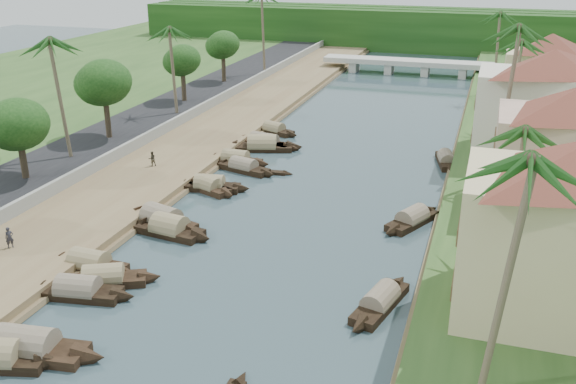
% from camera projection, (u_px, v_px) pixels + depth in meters
% --- Properties ---
extents(ground, '(220.00, 220.00, 0.00)m').
position_uv_depth(ground, '(256.00, 268.00, 43.18)').
color(ground, '#32454B').
rests_on(ground, ground).
extents(left_bank, '(10.00, 180.00, 0.80)m').
position_uv_depth(left_bank, '(178.00, 154.00, 65.34)').
color(left_bank, brown).
rests_on(left_bank, ground).
extents(right_bank, '(16.00, 180.00, 1.20)m').
position_uv_depth(right_bank, '(544.00, 189.00, 55.29)').
color(right_bank, '#28481C').
rests_on(right_bank, ground).
extents(road, '(8.00, 180.00, 1.40)m').
position_uv_depth(road, '(105.00, 143.00, 67.66)').
color(road, black).
rests_on(road, ground).
extents(retaining_wall, '(0.40, 180.00, 1.10)m').
position_uv_depth(retaining_wall, '(141.00, 141.00, 66.19)').
color(retaining_wall, gray).
rests_on(retaining_wall, left_bank).
extents(treeline, '(120.00, 14.00, 8.00)m').
position_uv_depth(treeline, '(428.00, 30.00, 130.46)').
color(treeline, '#11340E').
rests_on(treeline, ground).
extents(bridge, '(28.00, 4.00, 2.40)m').
position_uv_depth(bridge, '(408.00, 64.00, 106.44)').
color(bridge, '#ABABA0').
rests_on(bridge, ground).
extents(building_mid, '(14.11, 14.11, 9.70)m').
position_uv_depth(building_mid, '(572.00, 149.00, 47.68)').
color(building_mid, '#D3AC95').
rests_on(building_mid, right_bank).
extents(building_far, '(15.59, 15.59, 10.20)m').
position_uv_depth(building_far, '(548.00, 103.00, 60.29)').
color(building_far, beige).
rests_on(building_far, right_bank).
extents(building_distant, '(12.62, 12.62, 9.20)m').
position_uv_depth(building_distant, '(547.00, 71.00, 77.94)').
color(building_distant, '#D0C08B').
rests_on(building_distant, right_bank).
extents(sampan_0, '(9.30, 2.97, 2.38)m').
position_uv_depth(sampan_0, '(26.00, 348.00, 33.97)').
color(sampan_0, black).
rests_on(sampan_0, ground).
extents(sampan_2, '(7.32, 4.56, 1.99)m').
position_uv_depth(sampan_2, '(104.00, 279.00, 40.91)').
color(sampan_2, black).
rests_on(sampan_2, ground).
extents(sampan_3, '(7.65, 2.66, 2.05)m').
position_uv_depth(sampan_3, '(78.00, 291.00, 39.52)').
color(sampan_3, black).
rests_on(sampan_3, ground).
extents(sampan_4, '(7.29, 1.98, 2.08)m').
position_uv_depth(sampan_4, '(89.00, 264.00, 42.78)').
color(sampan_4, black).
rests_on(sampan_4, ground).
extents(sampan_5, '(7.51, 2.84, 2.33)m').
position_uv_depth(sampan_5, '(170.00, 229.00, 48.01)').
color(sampan_5, black).
rests_on(sampan_5, ground).
extents(sampan_6, '(8.46, 4.25, 2.44)m').
position_uv_depth(sampan_6, '(162.00, 221.00, 49.51)').
color(sampan_6, black).
rests_on(sampan_6, ground).
extents(sampan_7, '(7.60, 2.64, 2.01)m').
position_uv_depth(sampan_7, '(210.00, 186.00, 56.66)').
color(sampan_7, black).
rests_on(sampan_7, ground).
extents(sampan_8, '(6.21, 3.68, 1.94)m').
position_uv_depth(sampan_8, '(209.00, 187.00, 56.35)').
color(sampan_8, black).
rests_on(sampan_8, ground).
extents(sampan_9, '(7.47, 3.32, 1.91)m').
position_uv_depth(sampan_9, '(244.00, 167.00, 61.30)').
color(sampan_9, black).
rests_on(sampan_9, ground).
extents(sampan_10, '(7.37, 1.89, 2.05)m').
position_uv_depth(sampan_10, '(235.00, 160.00, 63.40)').
color(sampan_10, black).
rests_on(sampan_10, ground).
extents(sampan_11, '(9.04, 4.34, 2.50)m').
position_uv_depth(sampan_11, '(262.00, 146.00, 67.66)').
color(sampan_11, black).
rests_on(sampan_11, ground).
extents(sampan_12, '(8.84, 3.48, 2.09)m').
position_uv_depth(sampan_12, '(264.00, 142.00, 68.96)').
color(sampan_12, black).
rests_on(sampan_12, ground).
extents(sampan_13, '(6.84, 3.69, 1.90)m').
position_uv_depth(sampan_13, '(274.00, 130.00, 73.55)').
color(sampan_13, black).
rests_on(sampan_13, ground).
extents(sampan_14, '(3.21, 7.78, 1.90)m').
position_uv_depth(sampan_14, '(380.00, 302.00, 38.33)').
color(sampan_14, black).
rests_on(sampan_14, ground).
extents(sampan_15, '(4.50, 7.18, 1.98)m').
position_uv_depth(sampan_15, '(412.00, 219.00, 49.74)').
color(sampan_15, black).
rests_on(sampan_15, ground).
extents(sampan_16, '(2.90, 7.28, 1.81)m').
position_uv_depth(sampan_16, '(446.00, 160.00, 63.32)').
color(sampan_16, black).
rests_on(sampan_16, ground).
extents(canoe_1, '(5.34, 1.73, 0.85)m').
position_uv_depth(canoe_1, '(82.00, 293.00, 39.88)').
color(canoe_1, black).
rests_on(canoe_1, ground).
extents(canoe_2, '(5.25, 1.19, 0.76)m').
position_uv_depth(canoe_2, '(267.00, 172.00, 60.93)').
color(canoe_2, black).
rests_on(canoe_2, ground).
extents(palm_0, '(3.20, 3.20, 12.87)m').
position_uv_depth(palm_0, '(515.00, 164.00, 25.50)').
color(palm_0, brown).
rests_on(palm_0, ground).
extents(palm_1, '(3.20, 3.20, 10.14)m').
position_uv_depth(palm_1, '(525.00, 133.00, 39.21)').
color(palm_1, brown).
rests_on(palm_1, ground).
extents(palm_2, '(3.20, 3.20, 14.57)m').
position_uv_depth(palm_2, '(514.00, 31.00, 51.25)').
color(palm_2, brown).
rests_on(palm_2, ground).
extents(palm_3, '(3.20, 3.20, 11.20)m').
position_uv_depth(palm_3, '(519.00, 44.00, 67.01)').
color(palm_3, brown).
rests_on(palm_3, ground).
extents(palm_5, '(3.20, 3.20, 12.51)m').
position_uv_depth(palm_5, '(55.00, 43.00, 57.43)').
color(palm_5, brown).
rests_on(palm_5, ground).
extents(palm_6, '(3.20, 3.20, 11.46)m').
position_uv_depth(palm_6, '(171.00, 31.00, 73.47)').
color(palm_6, brown).
rests_on(palm_6, ground).
extents(palm_7, '(3.20, 3.20, 12.10)m').
position_uv_depth(palm_7, '(502.00, 16.00, 84.60)').
color(palm_7, brown).
rests_on(palm_7, ground).
extents(tree_2, '(5.16, 5.16, 6.86)m').
position_uv_depth(tree_2, '(18.00, 125.00, 54.07)').
color(tree_2, '#483C29').
rests_on(tree_2, ground).
extents(tree_3, '(5.46, 5.46, 7.99)m').
position_uv_depth(tree_3, '(104.00, 84.00, 65.36)').
color(tree_3, '#483C29').
rests_on(tree_3, ground).
extents(tree_4, '(4.44, 4.44, 6.98)m').
position_uv_depth(tree_4, '(182.00, 61.00, 81.19)').
color(tree_4, '#483C29').
rests_on(tree_4, ground).
extents(tree_5, '(4.52, 4.52, 7.13)m').
position_uv_depth(tree_5, '(223.00, 46.00, 92.71)').
color(tree_5, '#483C29').
rests_on(tree_5, ground).
extents(person_near, '(0.63, 0.66, 1.52)m').
position_uv_depth(person_near, '(9.00, 238.00, 44.00)').
color(person_near, '#282830').
rests_on(person_near, left_bank).
extents(person_far, '(0.87, 0.86, 1.42)m').
position_uv_depth(person_far, '(152.00, 159.00, 60.27)').
color(person_far, '#393428').
rests_on(person_far, left_bank).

